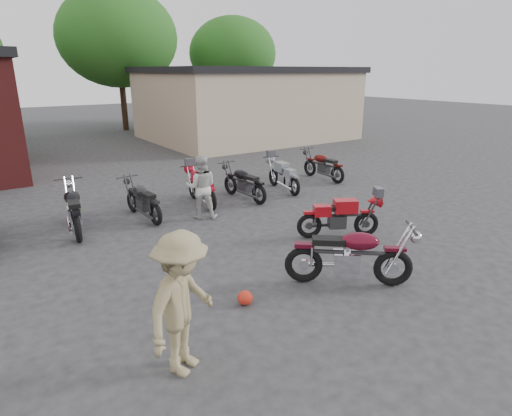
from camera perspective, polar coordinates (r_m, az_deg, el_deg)
ground at (r=7.81m, az=6.48°, el=-9.65°), size 90.00×90.00×0.00m
stucco_building at (r=24.14m, az=-1.40°, el=13.48°), size 10.00×8.00×3.50m
tree_2 at (r=28.53m, az=-17.74°, el=18.69°), size 7.04×7.04×8.80m
tree_3 at (r=31.86m, az=-3.09°, el=18.21°), size 6.08×6.08×7.60m
vintage_motorcycle at (r=7.59m, az=12.62°, el=-5.70°), size 2.08×1.89×1.23m
sportbike at (r=9.72m, az=11.16°, el=-0.91°), size 1.86×1.40×1.05m
helmet at (r=7.01m, az=-1.46°, el=-11.87°), size 0.33×0.33×0.23m
person_light at (r=10.81m, az=-7.31°, el=2.79°), size 0.99×0.92×1.62m
person_tan at (r=5.33m, az=-9.80°, el=-12.50°), size 1.38×1.21×1.85m
row_bike_2 at (r=10.74m, az=-23.17°, el=0.18°), size 0.96×2.13×1.19m
row_bike_3 at (r=11.13m, az=-14.93°, el=1.27°), size 0.75×1.87×1.06m
row_bike_4 at (r=12.02m, az=-7.33°, el=2.97°), size 0.78×1.89×1.06m
row_bike_5 at (r=12.41m, az=-1.69°, el=3.62°), size 0.78×1.91×1.08m
row_bike_6 at (r=13.36m, az=3.65°, el=4.55°), size 0.86×1.87×1.05m
row_bike_7 at (r=14.89m, az=8.90°, el=5.82°), size 0.65×1.87×1.08m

